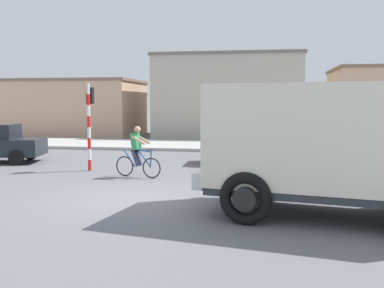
{
  "coord_description": "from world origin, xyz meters",
  "views": [
    {
      "loc": [
        3.28,
        -10.81,
        2.52
      ],
      "look_at": [
        1.11,
        2.5,
        1.2
      ],
      "focal_mm": 40.3,
      "sensor_mm": 36.0,
      "label": 1
    }
  ],
  "objects_px": {
    "truck_foreground": "(331,141)",
    "cyclist": "(137,152)",
    "traffic_light_pole": "(89,114)",
    "car_white_mid": "(253,144)",
    "pedestrian_near_kerb": "(236,141)"
  },
  "relations": [
    {
      "from": "truck_foreground",
      "to": "cyclist",
      "type": "xyz_separation_m",
      "value": [
        -5.59,
        4.16,
        -0.8
      ]
    },
    {
      "from": "traffic_light_pole",
      "to": "car_white_mid",
      "type": "xyz_separation_m",
      "value": [
        5.89,
        2.57,
        -1.25
      ]
    },
    {
      "from": "traffic_light_pole",
      "to": "cyclist",
      "type": "bearing_deg",
      "value": -27.52
    },
    {
      "from": "pedestrian_near_kerb",
      "to": "traffic_light_pole",
      "type": "bearing_deg",
      "value": -144.04
    },
    {
      "from": "cyclist",
      "to": "traffic_light_pole",
      "type": "xyz_separation_m",
      "value": [
        -2.13,
        1.11,
        1.2
      ]
    },
    {
      "from": "truck_foreground",
      "to": "car_white_mid",
      "type": "bearing_deg",
      "value": 103.19
    },
    {
      "from": "cyclist",
      "to": "car_white_mid",
      "type": "xyz_separation_m",
      "value": [
        3.75,
        3.68,
        -0.05
      ]
    },
    {
      "from": "car_white_mid",
      "to": "pedestrian_near_kerb",
      "type": "bearing_deg",
      "value": 123.53
    },
    {
      "from": "car_white_mid",
      "to": "truck_foreground",
      "type": "bearing_deg",
      "value": -76.81
    },
    {
      "from": "truck_foreground",
      "to": "pedestrian_near_kerb",
      "type": "relative_size",
      "value": 3.57
    },
    {
      "from": "truck_foreground",
      "to": "cyclist",
      "type": "height_order",
      "value": "truck_foreground"
    },
    {
      "from": "truck_foreground",
      "to": "pedestrian_near_kerb",
      "type": "distance_m",
      "value": 9.39
    },
    {
      "from": "truck_foreground",
      "to": "car_white_mid",
      "type": "relative_size",
      "value": 1.43
    },
    {
      "from": "traffic_light_pole",
      "to": "pedestrian_near_kerb",
      "type": "height_order",
      "value": "traffic_light_pole"
    },
    {
      "from": "car_white_mid",
      "to": "pedestrian_near_kerb",
      "type": "height_order",
      "value": "pedestrian_near_kerb"
    }
  ]
}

